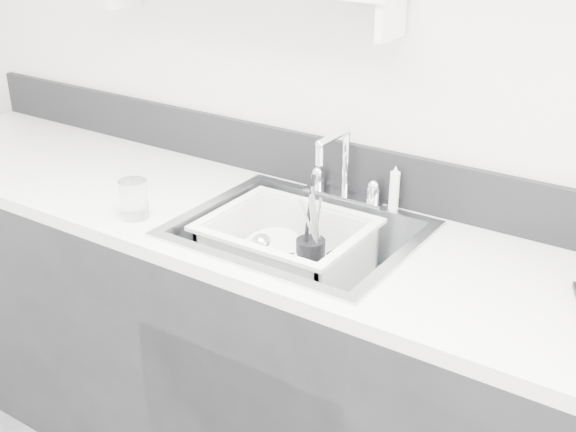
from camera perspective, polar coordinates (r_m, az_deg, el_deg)
The scene contains 12 objects.
counter_run at distance 2.20m, azimuth 0.74°, elevation -11.91°, with size 3.20×0.62×0.92m.
backsplash at distance 2.17m, azimuth 5.12°, elevation 3.68°, with size 3.20×0.02×0.16m, color black.
sink at distance 2.01m, azimuth 0.79°, elevation -3.40°, with size 0.64×0.52×0.20m, color silver, non-canonical shape.
faucet at distance 2.13m, azimuth 4.41°, elevation 2.77°, with size 0.26×0.18×0.23m.
side_sprayer at distance 2.07m, azimuth 8.40°, elevation 2.16°, with size 0.03×0.03×0.14m, color white.
wash_tub at distance 2.04m, azimuth -0.08°, elevation -2.65°, with size 0.44×0.36×0.17m, color white, non-canonical shape.
plate_stack at distance 2.07m, azimuth -1.27°, elevation -3.59°, with size 0.24×0.23×0.09m.
utensil_cup at distance 2.04m, azimuth 1.78°, elevation -3.00°, with size 0.08×0.08×0.28m.
ladle at distance 2.06m, azimuth -1.16°, elevation -3.41°, with size 0.26×0.09×0.07m, color silver, non-canonical shape.
tumbler_in_tub at distance 1.97m, azimuth 4.01°, elevation -4.42°, with size 0.07×0.07×0.10m, color white.
tumbler_counter at distance 2.06m, azimuth -12.08°, elevation 1.31°, with size 0.08×0.08×0.11m, color white.
bowl_small at distance 1.93m, azimuth 1.10°, elevation -6.11°, with size 0.12×0.12×0.04m, color white.
Camera 1 is at (0.96, -0.30, 1.78)m, focal length 45.00 mm.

